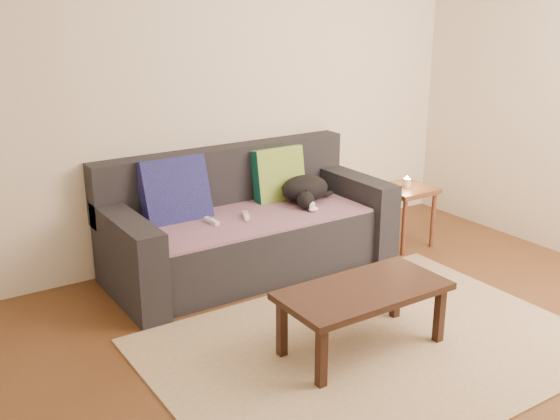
{
  "coord_description": "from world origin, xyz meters",
  "views": [
    {
      "loc": [
        -2.31,
        -2.39,
        1.97
      ],
      "look_at": [
        0.05,
        1.2,
        0.55
      ],
      "focal_mm": 42.0,
      "sensor_mm": 36.0,
      "label": 1
    }
  ],
  "objects_px": {
    "wii_remote_b": "(246,216)",
    "side_table": "(406,197)",
    "sofa": "(247,229)",
    "wii_remote_a": "(212,221)",
    "coffee_table": "(363,296)",
    "cat": "(305,190)"
  },
  "relations": [
    {
      "from": "sofa",
      "to": "cat",
      "type": "xyz_separation_m",
      "value": [
        0.51,
        -0.03,
        0.23
      ]
    },
    {
      "from": "sofa",
      "to": "cat",
      "type": "bearing_deg",
      "value": -3.43
    },
    {
      "from": "cat",
      "to": "side_table",
      "type": "xyz_separation_m",
      "value": [
        0.8,
        -0.27,
        -0.13
      ]
    },
    {
      "from": "wii_remote_b",
      "to": "sofa",
      "type": "bearing_deg",
      "value": -9.59
    },
    {
      "from": "wii_remote_a",
      "to": "side_table",
      "type": "xyz_separation_m",
      "value": [
        1.64,
        -0.23,
        -0.04
      ]
    },
    {
      "from": "side_table",
      "to": "coffee_table",
      "type": "relative_size",
      "value": 0.51
    },
    {
      "from": "wii_remote_a",
      "to": "sofa",
      "type": "bearing_deg",
      "value": -81.82
    },
    {
      "from": "wii_remote_b",
      "to": "side_table",
      "type": "height_order",
      "value": "side_table"
    },
    {
      "from": "sofa",
      "to": "coffee_table",
      "type": "xyz_separation_m",
      "value": [
        -0.06,
        -1.41,
        0.03
      ]
    },
    {
      "from": "cat",
      "to": "coffee_table",
      "type": "relative_size",
      "value": 0.5
    },
    {
      "from": "sofa",
      "to": "wii_remote_a",
      "type": "distance_m",
      "value": 0.37
    },
    {
      "from": "wii_remote_b",
      "to": "wii_remote_a",
      "type": "bearing_deg",
      "value": 106.86
    },
    {
      "from": "wii_remote_a",
      "to": "wii_remote_b",
      "type": "height_order",
      "value": "same"
    },
    {
      "from": "wii_remote_a",
      "to": "coffee_table",
      "type": "height_order",
      "value": "wii_remote_a"
    },
    {
      "from": "wii_remote_b",
      "to": "cat",
      "type": "bearing_deg",
      "value": -59.08
    },
    {
      "from": "sofa",
      "to": "side_table",
      "type": "height_order",
      "value": "sofa"
    },
    {
      "from": "sofa",
      "to": "cat",
      "type": "height_order",
      "value": "sofa"
    },
    {
      "from": "wii_remote_b",
      "to": "side_table",
      "type": "bearing_deg",
      "value": -74.8
    },
    {
      "from": "cat",
      "to": "wii_remote_b",
      "type": "relative_size",
      "value": 3.28
    },
    {
      "from": "coffee_table",
      "to": "wii_remote_b",
      "type": "bearing_deg",
      "value": 90.36
    },
    {
      "from": "cat",
      "to": "side_table",
      "type": "bearing_deg",
      "value": -40.85
    },
    {
      "from": "side_table",
      "to": "sofa",
      "type": "bearing_deg",
      "value": 166.94
    }
  ]
}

